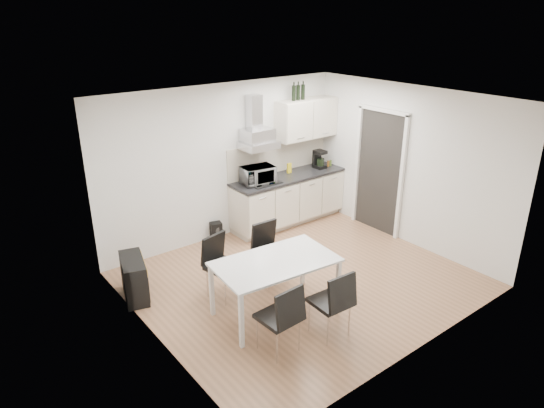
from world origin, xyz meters
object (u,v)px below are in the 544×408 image
at_px(chair_near_right, 330,302).
at_px(floor_speaker, 216,231).
at_px(kitchenette, 288,179).
at_px(dining_table, 275,266).
at_px(chair_far_right, 272,254).
at_px(guitar_amp, 134,278).
at_px(chair_far_left, 224,268).
at_px(chair_near_left, 278,318).

distance_m(chair_near_right, floor_speaker, 3.08).
distance_m(kitchenette, chair_near_right, 3.40).
distance_m(dining_table, chair_far_right, 0.81).
distance_m(chair_far_right, guitar_amp, 1.92).
height_order(kitchenette, chair_far_left, kitchenette).
bearing_deg(chair_near_right, chair_near_left, 171.63).
bearing_deg(chair_far_right, chair_near_left, 56.93).
bearing_deg(chair_far_right, dining_table, 57.59).
bearing_deg(chair_near_left, chair_near_right, -14.27).
relative_size(kitchenette, chair_far_right, 2.86).
bearing_deg(chair_near_right, kitchenette, 61.78).
xyz_separation_m(guitar_amp, floor_speaker, (1.81, 0.84, -0.13)).
bearing_deg(kitchenette, chair_far_right, -135.89).
bearing_deg(chair_near_left, floor_speaker, 68.69).
distance_m(kitchenette, floor_speaker, 1.61).
bearing_deg(chair_far_left, guitar_amp, -50.32).
height_order(dining_table, chair_far_right, chair_far_right).
relative_size(dining_table, floor_speaker, 5.10).
xyz_separation_m(kitchenette, dining_table, (-1.98, -2.14, -0.15)).
xyz_separation_m(chair_near_right, guitar_amp, (-1.52, 2.21, -0.15)).
bearing_deg(chair_far_right, chair_far_left, -3.74).
xyz_separation_m(kitchenette, floor_speaker, (-1.45, 0.17, -0.67)).
distance_m(chair_far_right, chair_near_left, 1.54).
relative_size(chair_near_left, floor_speaker, 2.81).
distance_m(guitar_amp, floor_speaker, 2.00).
relative_size(chair_near_left, chair_near_right, 1.00).
bearing_deg(chair_near_left, dining_table, 51.33).
height_order(chair_far_left, chair_far_right, same).
bearing_deg(floor_speaker, dining_table, -87.63).
distance_m(chair_near_left, chair_near_right, 0.69).
height_order(kitchenette, floor_speaker, kitchenette).
height_order(chair_far_left, chair_near_right, same).
bearing_deg(chair_near_right, dining_table, 110.04).
height_order(chair_near_right, floor_speaker, chair_near_right).
xyz_separation_m(chair_near_left, guitar_amp, (-0.84, 2.08, -0.15)).
bearing_deg(kitchenette, chair_near_left, -131.39).
bearing_deg(chair_far_left, chair_far_right, 161.17).
bearing_deg(guitar_amp, kitchenette, 27.31).
relative_size(chair_far_right, guitar_amp, 1.19).
distance_m(dining_table, chair_near_right, 0.82).
relative_size(kitchenette, chair_far_left, 2.86).
xyz_separation_m(chair_far_right, chair_near_left, (-0.88, -1.26, 0.00)).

